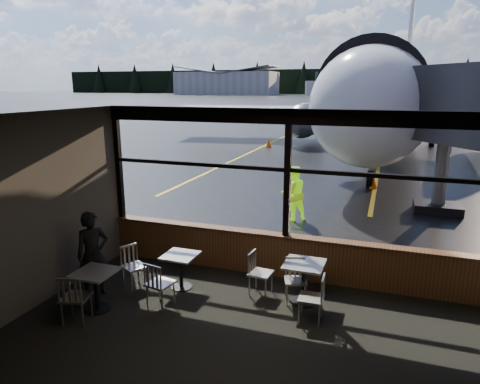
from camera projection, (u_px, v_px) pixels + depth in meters
The scene contains 30 objects.
ground_plane at pixel (384, 100), 119.06m from camera, with size 520.00×520.00×0.00m, color black.
carpet_floor at pixel (238, 359), 6.31m from camera, with size 8.00×6.00×0.01m, color black.
ceiling at pixel (237, 120), 5.46m from camera, with size 8.00×6.00×0.04m, color #38332D.
wall_left at pixel (13, 219), 7.16m from camera, with size 0.04×6.00×3.50m, color #4D473D.
window_sill at pixel (285, 257), 8.95m from camera, with size 8.00×0.28×0.90m, color #58321A.
window_header at pixel (289, 116), 8.25m from camera, with size 8.00×0.18×0.30m, color black.
mullion_left at pixel (119, 163), 9.78m from camera, with size 0.12×0.12×2.60m, color black.
mullion_centre at pixel (287, 175), 8.53m from camera, with size 0.12×0.12×2.60m, color black.
window_transom at pixel (288, 170), 8.50m from camera, with size 8.00×0.10×0.08m, color black.
airliner at pixel (399, 54), 27.16m from camera, with size 32.18×38.62×11.80m, color white, non-canonical shape.
jet_bridge at pixel (452, 144), 12.41m from camera, with size 8.53×10.42×4.55m, color #29292C, non-canonical shape.
cafe_table_near at pixel (304, 283), 7.87m from camera, with size 0.72×0.72×0.79m, color #A7A19A, non-canonical shape.
cafe_table_mid at pixel (181, 271), 8.47m from camera, with size 0.64×0.64×0.71m, color #A5A098, non-canonical shape.
cafe_table_left at pixel (96, 291), 7.61m from camera, with size 0.68×0.68×0.75m, color gray, non-canonical shape.
chair_near_e at pixel (311, 299), 7.22m from camera, with size 0.47×0.47×0.87m, color #B8B3A6, non-canonical shape.
chair_near_w at pixel (261, 274), 8.18m from camera, with size 0.47×0.47×0.86m, color #AFAA9E, non-canonical shape.
chair_near_n at pixel (296, 281), 7.90m from camera, with size 0.45×0.45×0.83m, color beige, non-canonical shape.
chair_mid_s at pixel (160, 284), 7.73m from camera, with size 0.49×0.49×0.89m, color beige, non-canonical shape.
chair_mid_w at pixel (134, 267), 8.48m from camera, with size 0.47×0.47×0.86m, color beige, non-canonical shape.
chair_left_s at pixel (76, 298), 7.20m from camera, with size 0.50×0.50×0.91m, color #B4AFA3, non-canonical shape.
passenger at pixel (93, 254), 8.09m from camera, with size 0.60×0.40×1.65m, color black.
ground_crew at pixel (293, 193), 12.72m from camera, with size 0.79×0.62×1.63m, color #BFF219.
cone_nose at pixel (373, 183), 16.75m from camera, with size 0.34×0.34×0.47m, color #E33E07.
cone_wing at pixel (269, 143), 27.86m from camera, with size 0.40×0.40×0.56m, color #DC5406.
hangar_left at pixel (227, 82), 195.02m from camera, with size 45.00×18.00×11.00m, color silver, non-canonical shape.
hangar_mid at pixel (388, 83), 177.44m from camera, with size 38.00×15.00×10.00m, color silver, non-canonical shape.
fuel_tank_a at pixel (315, 88), 184.72m from camera, with size 8.00×8.00×6.00m, color silver.
fuel_tank_b at pixel (338, 88), 181.54m from camera, with size 8.00×8.00×6.00m, color silver.
fuel_tank_c at pixel (362, 88), 178.36m from camera, with size 8.00×8.00×6.00m, color silver.
treeline at pixel (389, 81), 200.12m from camera, with size 360.00×3.00×12.00m, color black.
Camera 1 is at (1.85, -8.21, 3.93)m, focal length 32.00 mm.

